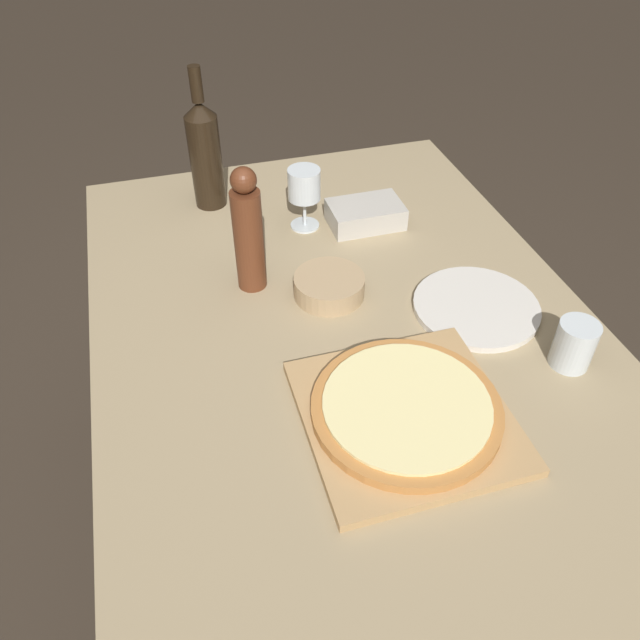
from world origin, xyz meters
name	(u,v)px	position (x,y,z in m)	size (l,w,h in m)	color
ground_plane	(343,538)	(0.00, 0.00, 0.00)	(12.00, 12.00, 0.00)	#382D23
dining_table	(352,370)	(0.00, 0.00, 0.65)	(0.96, 1.48, 0.74)	#9E8966
cutting_board	(405,416)	(0.02, -0.21, 0.75)	(0.33, 0.33, 0.02)	tan
pizza	(406,408)	(0.02, -0.21, 0.77)	(0.31, 0.31, 0.02)	#BC7A3D
wine_bottle	(205,153)	(-0.18, 0.56, 0.88)	(0.08, 0.08, 0.34)	black
pepper_mill	(248,233)	(-0.15, 0.22, 0.87)	(0.06, 0.06, 0.27)	#5B2D19
wine_glass	(304,187)	(0.01, 0.40, 0.85)	(0.07, 0.07, 0.15)	silver
small_bowl	(329,286)	(-0.01, 0.14, 0.76)	(0.14, 0.14, 0.04)	tan
drinking_tumbler	(574,344)	(0.35, -0.17, 0.79)	(0.07, 0.07, 0.09)	silver
dinner_plate	(476,307)	(0.26, 0.01, 0.75)	(0.25, 0.25, 0.01)	silver
food_container	(365,214)	(0.15, 0.37, 0.77)	(0.17, 0.11, 0.05)	#BCB7AD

